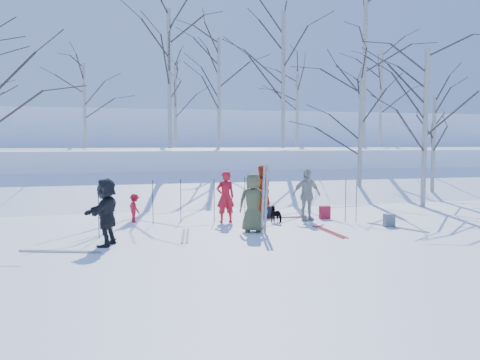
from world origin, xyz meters
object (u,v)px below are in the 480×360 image
object	(u,v)px
dog	(277,215)
backpack_grey	(389,220)
skier_grey_west	(106,212)
skier_olive_center	(253,203)
skier_red_north	(225,197)
backpack_red	(325,212)
skier_cream_east	(307,195)
skier_redor_behind	(261,189)
backpack_dark	(269,212)
skier_red_seated	(135,208)

from	to	relation	value
dog	backpack_grey	xyz separation A→B (m)	(3.02, -1.41, -0.07)
skier_grey_west	backpack_grey	bearing A→B (deg)	114.97
skier_olive_center	backpack_grey	world-z (taller)	skier_olive_center
skier_red_north	backpack_red	distance (m)	3.35
skier_grey_west	backpack_grey	distance (m)	8.06
dog	backpack_grey	size ratio (longest dim) A/B	1.62
dog	skier_cream_east	bearing A→B (deg)	170.91
skier_olive_center	skier_cream_east	size ratio (longest dim) A/B	0.99
skier_olive_center	skier_red_north	xyz separation A→B (m)	(-0.41, 1.72, -0.02)
dog	backpack_red	xyz separation A→B (m)	(1.77, 0.37, -0.05)
skier_olive_center	skier_redor_behind	distance (m)	3.64
skier_redor_behind	backpack_red	size ratio (longest dim) A/B	4.00
backpack_grey	backpack_dark	size ratio (longest dim) A/B	0.95
skier_red_seated	backpack_red	world-z (taller)	skier_red_seated
skier_redor_behind	dog	xyz separation A→B (m)	(-0.13, -2.16, -0.58)
skier_red_north	backpack_grey	size ratio (longest dim) A/B	4.21
skier_grey_west	backpack_grey	xyz separation A→B (m)	(8.01, 0.62, -0.63)
backpack_red	dog	bearing A→B (deg)	-168.14
skier_red_north	backpack_dark	world-z (taller)	skier_red_north
dog	backpack_grey	distance (m)	3.33
skier_olive_center	backpack_grey	bearing A→B (deg)	-158.77
skier_redor_behind	skier_grey_west	bearing A→B (deg)	41.80
skier_red_seated	backpack_red	size ratio (longest dim) A/B	2.12
skier_grey_west	dog	distance (m)	5.42
skier_olive_center	skier_red_seated	size ratio (longest dim) A/B	1.84
dog	skier_redor_behind	bearing A→B (deg)	-113.65
skier_redor_behind	backpack_red	bearing A→B (deg)	135.09
skier_olive_center	dog	xyz separation A→B (m)	(1.12, 1.26, -0.56)
skier_red_north	dog	xyz separation A→B (m)	(1.53, -0.46, -0.54)
skier_olive_center	backpack_dark	size ratio (longest dim) A/B	4.10
skier_cream_east	skier_grey_west	distance (m)	6.46
skier_cream_east	backpack_red	xyz separation A→B (m)	(0.71, 0.16, -0.61)
skier_red_north	backpack_red	world-z (taller)	skier_red_north
backpack_grey	skier_redor_behind	bearing A→B (deg)	129.02
skier_redor_behind	skier_grey_west	distance (m)	6.62
skier_olive_center	backpack_grey	xyz separation A→B (m)	(4.14, -0.15, -0.63)
backpack_grey	backpack_dark	xyz separation A→B (m)	(-2.98, 2.35, 0.01)
skier_red_north	backpack_dark	xyz separation A→B (m)	(1.57, 0.48, -0.60)
skier_red_north	skier_red_seated	world-z (taller)	skier_red_north
skier_grey_west	backpack_dark	distance (m)	5.88
backpack_red	backpack_grey	xyz separation A→B (m)	(1.25, -1.78, -0.02)
skier_red_seated	backpack_dark	world-z (taller)	skier_red_seated
backpack_dark	skier_red_north	bearing A→B (deg)	-163.04
backpack_dark	dog	bearing A→B (deg)	-92.31
backpack_dark	backpack_red	bearing A→B (deg)	-18.22
skier_redor_behind	backpack_dark	size ratio (longest dim) A/B	4.20
skier_olive_center	skier_red_seated	world-z (taller)	skier_olive_center
skier_red_seated	backpack_red	xyz separation A→B (m)	(6.03, -0.79, -0.24)
skier_cream_east	skier_grey_west	world-z (taller)	skier_cream_east
skier_redor_behind	dog	world-z (taller)	skier_redor_behind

